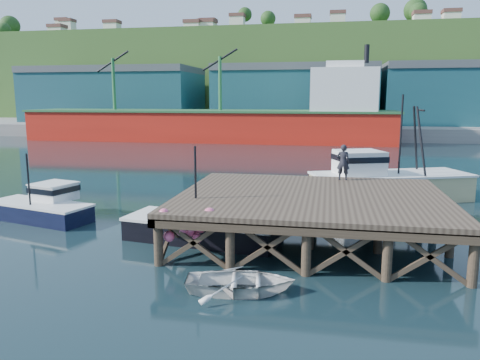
% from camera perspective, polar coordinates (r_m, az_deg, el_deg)
% --- Properties ---
extents(ground, '(300.00, 300.00, 0.00)m').
position_cam_1_polar(ground, '(23.04, -5.26, -6.35)').
color(ground, black).
rests_on(ground, ground).
extents(wharf, '(12.00, 10.00, 2.62)m').
position_cam_1_polar(wharf, '(21.54, 8.73, -2.25)').
color(wharf, brown).
rests_on(wharf, ground).
extents(far_quay, '(160.00, 40.00, 2.00)m').
position_cam_1_polar(far_quay, '(91.61, 6.91, 6.49)').
color(far_quay, gray).
rests_on(far_quay, ground).
extents(warehouse_left, '(32.00, 16.00, 9.00)m').
position_cam_1_polar(warehouse_left, '(95.56, -14.99, 9.67)').
color(warehouse_left, '#194B53').
rests_on(warehouse_left, far_quay).
extents(warehouse_mid, '(28.00, 16.00, 9.00)m').
position_cam_1_polar(warehouse_mid, '(86.46, 6.76, 9.94)').
color(warehouse_mid, '#194B53').
rests_on(warehouse_mid, far_quay).
extents(warehouse_right, '(30.00, 16.00, 9.00)m').
position_cam_1_polar(warehouse_right, '(89.47, 26.55, 8.97)').
color(warehouse_right, '#194B53').
rests_on(warehouse_right, far_quay).
extents(cargo_ship, '(55.50, 10.00, 13.75)m').
position_cam_1_polar(cargo_ship, '(70.84, -1.19, 7.43)').
color(cargo_ship, red).
rests_on(cargo_ship, ground).
extents(hillside, '(220.00, 50.00, 22.00)m').
position_cam_1_polar(hillside, '(121.48, 8.01, 12.03)').
color(hillside, '#2D511E').
rests_on(hillside, ground).
extents(boat_navy, '(6.20, 3.99, 3.66)m').
position_cam_1_polar(boat_navy, '(27.29, -22.81, -2.92)').
color(boat_navy, black).
rests_on(boat_navy, ground).
extents(boat_black, '(7.47, 6.21, 4.42)m').
position_cam_1_polar(boat_black, '(21.79, -4.22, -5.08)').
color(boat_black, black).
rests_on(boat_black, ground).
extents(trawler, '(10.59, 6.93, 6.68)m').
position_cam_1_polar(trawler, '(31.40, 17.51, 0.20)').
color(trawler, tan).
rests_on(trawler, ground).
extents(dinghy, '(4.02, 3.14, 0.76)m').
position_cam_1_polar(dinghy, '(16.06, 0.07, -12.27)').
color(dinghy, silver).
rests_on(dinghy, ground).
extents(dockworker, '(0.73, 0.51, 1.90)m').
position_cam_1_polar(dockworker, '(25.54, 12.45, 2.13)').
color(dockworker, black).
rests_on(dockworker, wharf).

